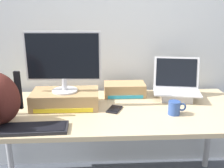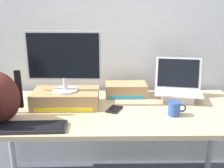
{
  "view_description": "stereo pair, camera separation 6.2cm",
  "coord_description": "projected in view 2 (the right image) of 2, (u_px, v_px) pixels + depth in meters",
  "views": [
    {
      "loc": [
        -0.09,
        -1.67,
        1.43
      ],
      "look_at": [
        0.0,
        0.0,
        0.91
      ],
      "focal_mm": 41.46,
      "sensor_mm": 36.0,
      "label": 1
    },
    {
      "loc": [
        -0.02,
        -1.67,
        1.43
      ],
      "look_at": [
        0.0,
        0.0,
        0.91
      ],
      "focal_mm": 41.46,
      "sensor_mm": 36.0,
      "label": 2
    }
  ],
  "objects": [
    {
      "name": "cell_phone",
      "position": [
        114.0,
        109.0,
        1.78
      ],
      "size": [
        0.12,
        0.15,
        0.01
      ],
      "rotation": [
        0.0,
        0.0,
        -0.41
      ],
      "color": "black",
      "rests_on": "desk"
    },
    {
      "name": "desk",
      "position": [
        112.0,
        117.0,
        1.82
      ],
      "size": [
        1.86,
        0.79,
        0.73
      ],
      "color": "tan",
      "rests_on": "ground"
    },
    {
      "name": "open_laptop",
      "position": [
        178.0,
        91.0,
        1.96
      ],
      "size": [
        0.38,
        0.3,
        0.31
      ],
      "rotation": [
        0.0,
        0.0,
        -0.17
      ],
      "color": "#ADADB2",
      "rests_on": "desk"
    },
    {
      "name": "external_keyboard",
      "position": [
        30.0,
        127.0,
        1.51
      ],
      "size": [
        0.43,
        0.16,
        0.02
      ],
      "rotation": [
        0.0,
        0.0,
        0.03
      ],
      "color": "black",
      "rests_on": "desk"
    },
    {
      "name": "toner_box_yellow",
      "position": [
        66.0,
        98.0,
        1.84
      ],
      "size": [
        0.46,
        0.26,
        0.11
      ],
      "color": "#A88456",
      "rests_on": "desk"
    },
    {
      "name": "back_wall",
      "position": [
        111.0,
        20.0,
        2.1
      ],
      "size": [
        7.0,
        0.1,
        2.6
      ],
      "primitive_type": "cube",
      "color": "silver",
      "rests_on": "ground"
    },
    {
      "name": "plush_toy",
      "position": [
        1.0,
        93.0,
        2.0
      ],
      "size": [
        0.09,
        0.09,
        0.09
      ],
      "color": "#56B256",
      "rests_on": "desk"
    },
    {
      "name": "toner_box_cyan",
      "position": [
        126.0,
        90.0,
        2.05
      ],
      "size": [
        0.32,
        0.18,
        0.1
      ],
      "color": "#A88456",
      "rests_on": "desk"
    },
    {
      "name": "coffee_mug",
      "position": [
        175.0,
        109.0,
        1.68
      ],
      "size": [
        0.12,
        0.08,
        0.09
      ],
      "color": "#2D4C93",
      "rests_on": "desk"
    },
    {
      "name": "desktop_monitor",
      "position": [
        64.0,
        60.0,
        1.76
      ],
      "size": [
        0.51,
        0.18,
        0.42
      ],
      "rotation": [
        0.0,
        0.0,
        -0.05
      ],
      "color": "silver",
      "rests_on": "toner_box_yellow"
    }
  ]
}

